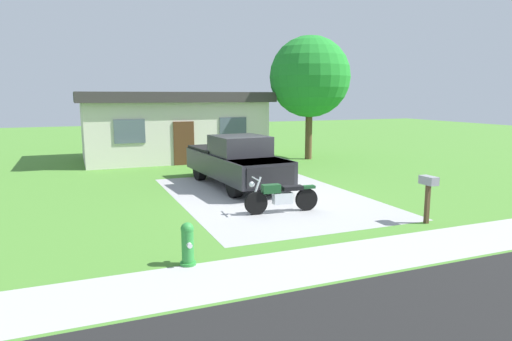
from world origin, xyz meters
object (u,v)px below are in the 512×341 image
at_px(motorcycle, 281,196).
at_px(mailbox, 428,187).
at_px(pickup_truck, 235,160).
at_px(shade_tree, 310,77).
at_px(fire_hydrant, 188,244).
at_px(neighbor_house, 173,125).

relative_size(motorcycle, mailbox, 1.76).
relative_size(pickup_truck, shade_tree, 0.90).
height_order(motorcycle, shade_tree, shade_tree).
height_order(pickup_truck, fire_hydrant, pickup_truck).
xyz_separation_m(pickup_truck, shade_tree, (6.01, 5.29, 3.32)).
relative_size(fire_hydrant, shade_tree, 0.14).
xyz_separation_m(motorcycle, mailbox, (3.07, -2.45, 0.51)).
xyz_separation_m(mailbox, shade_tree, (3.05, 11.98, 3.29)).
relative_size(pickup_truck, fire_hydrant, 6.60).
relative_size(mailbox, neighbor_house, 0.13).
bearing_deg(shade_tree, motorcycle, -122.70).
height_order(motorcycle, fire_hydrant, motorcycle).
bearing_deg(mailbox, pickup_truck, 113.92).
bearing_deg(neighbor_house, motorcycle, -87.90).
bearing_deg(shade_tree, neighbor_house, 155.60).
height_order(pickup_truck, neighbor_house, neighbor_house).
bearing_deg(neighbor_house, pickup_truck, -86.10).
relative_size(fire_hydrant, neighbor_house, 0.09).
xyz_separation_m(fire_hydrant, mailbox, (6.53, 0.53, 0.55)).
bearing_deg(fire_hydrant, shade_tree, 52.56).
bearing_deg(pickup_truck, fire_hydrant, -116.30).
bearing_deg(motorcycle, mailbox, -38.60).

